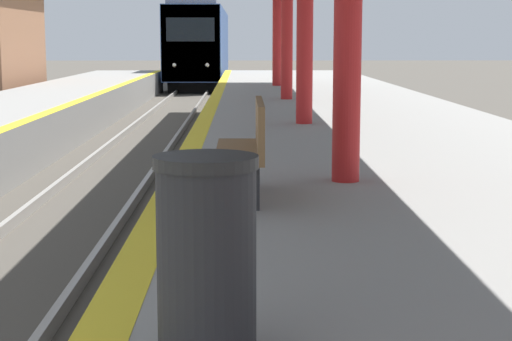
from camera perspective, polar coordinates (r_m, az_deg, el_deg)
train at (r=48.35m, az=-3.70°, el=8.37°), size 2.71×19.13×4.31m
trash_bin at (r=4.09m, az=-3.32°, el=-5.60°), size 0.50×0.50×0.95m
bench at (r=8.06m, az=-0.62°, el=1.56°), size 0.44×1.51×0.92m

